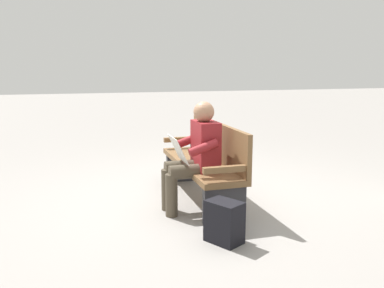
{
  "coord_description": "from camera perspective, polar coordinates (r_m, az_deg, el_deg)",
  "views": [
    {
      "loc": [
        -4.39,
        1.39,
        1.54
      ],
      "look_at": [
        -0.17,
        0.15,
        0.7
      ],
      "focal_mm": 38.19,
      "sensor_mm": 36.0,
      "label": 1
    }
  ],
  "objects": [
    {
      "name": "backpack",
      "position": [
        3.68,
        4.6,
        -10.81
      ],
      "size": [
        0.38,
        0.35,
        0.38
      ],
      "rotation": [
        0.0,
        0.0,
        3.66
      ],
      "color": "black",
      "rests_on": "ground"
    },
    {
      "name": "bench_near",
      "position": [
        4.75,
        1.97,
        -2.34
      ],
      "size": [
        1.8,
        0.49,
        0.9
      ],
      "rotation": [
        0.0,
        0.0,
        -0.0
      ],
      "color": "brown",
      "rests_on": "ground"
    },
    {
      "name": "ground_plane",
      "position": [
        4.86,
        1.13,
        -7.67
      ],
      "size": [
        40.0,
        40.0,
        0.0
      ],
      "primitive_type": "plane",
      "color": "gray"
    },
    {
      "name": "person_seated",
      "position": [
        4.32,
        0.47,
        -1.36
      ],
      "size": [
        0.57,
        0.57,
        1.18
      ],
      "rotation": [
        0.0,
        0.0,
        -0.0
      ],
      "color": "maroon",
      "rests_on": "ground"
    }
  ]
}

